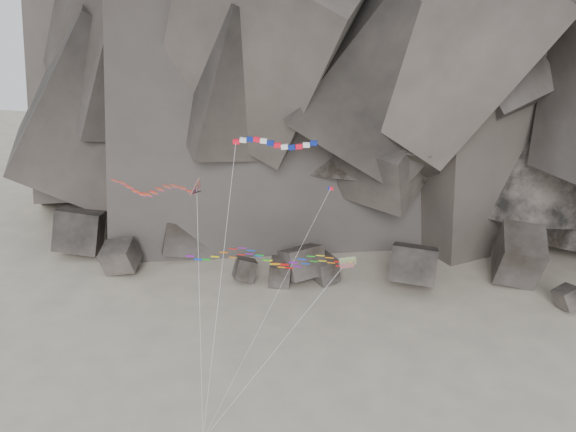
% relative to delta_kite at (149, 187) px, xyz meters
% --- Properties ---
extents(ground, '(260.00, 260.00, 0.00)m').
position_rel_delta_kite_xyz_m(ground, '(9.97, -1.05, -23.68)').
color(ground, '#ACA08B').
rests_on(ground, ground).
extents(boulder_field, '(77.88, 17.50, 9.34)m').
position_rel_delta_kite_xyz_m(boulder_field, '(3.19, 34.18, -21.04)').
color(boulder_field, '#47423F').
rests_on(boulder_field, ground).
extents(delta_kite, '(10.77, 5.91, 24.00)m').
position_rel_delta_kite_xyz_m(delta_kite, '(0.00, 0.00, 0.00)').
color(delta_kite, red).
rests_on(delta_kite, ground).
extents(banner_kite, '(8.25, 10.44, 26.44)m').
position_rel_delta_kite_xyz_m(banner_kite, '(10.48, 4.17, 3.41)').
color(banner_kite, red).
rests_on(banner_kite, ground).
extents(parafoil_kite, '(15.09, 4.31, 18.20)m').
position_rel_delta_kite_xyz_m(parafoil_kite, '(11.01, -2.04, -4.71)').
color(parafoil_kite, '#E4F30D').
rests_on(parafoil_kite, ground).
extents(pennant_kite, '(10.27, 7.45, 22.94)m').
position_rel_delta_kite_xyz_m(pennant_kite, '(13.22, -0.10, -6.13)').
color(pennant_kite, red).
rests_on(pennant_kite, ground).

